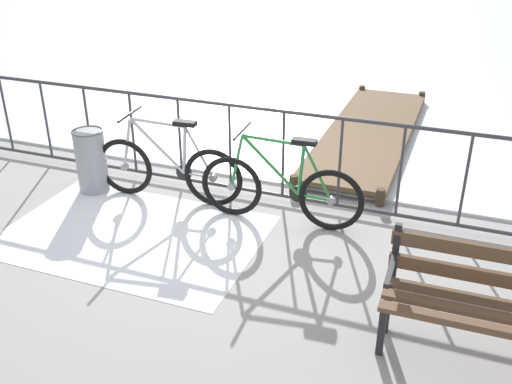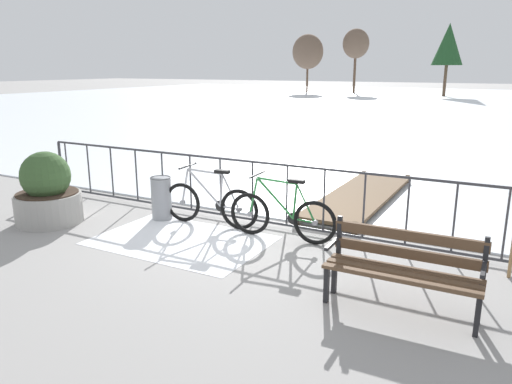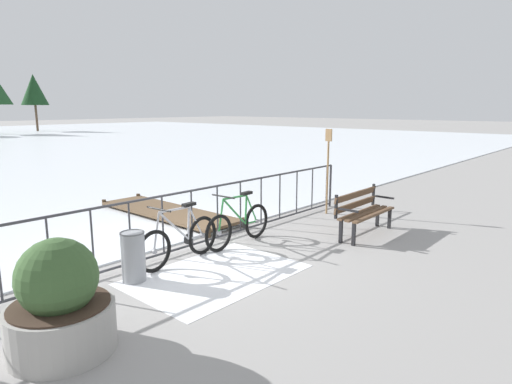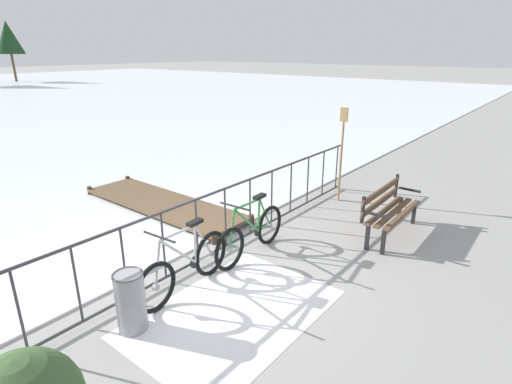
{
  "view_description": "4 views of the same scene",
  "coord_description": "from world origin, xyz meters",
  "px_view_note": "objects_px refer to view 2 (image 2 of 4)",
  "views": [
    {
      "loc": [
        2.38,
        -5.47,
        2.98
      ],
      "look_at": [
        0.61,
        -0.81,
        0.5
      ],
      "focal_mm": 40.93,
      "sensor_mm": 36.0,
      "label": 1
    },
    {
      "loc": [
        3.73,
        -6.75,
        2.52
      ],
      "look_at": [
        0.26,
        -0.36,
        0.66
      ],
      "focal_mm": 34.32,
      "sensor_mm": 36.0,
      "label": 2
    },
    {
      "loc": [
        -4.8,
        -5.75,
        2.47
      ],
      "look_at": [
        0.98,
        -0.63,
        0.97
      ],
      "focal_mm": 30.68,
      "sensor_mm": 36.0,
      "label": 3
    },
    {
      "loc": [
        -3.67,
        -4.03,
        3.07
      ],
      "look_at": [
        1.44,
        0.03,
        0.76
      ],
      "focal_mm": 28.32,
      "sensor_mm": 36.0,
      "label": 4
    }
  ],
  "objects_px": {
    "trash_bin": "(161,198)",
    "bicycle_second": "(282,216)",
    "bicycle_near_railing": "(210,204)",
    "planter_with_shrub": "(47,193)",
    "park_bench": "(404,264)"
  },
  "relations": [
    {
      "from": "park_bench",
      "to": "bicycle_second",
      "type": "bearing_deg",
      "value": 146.59
    },
    {
      "from": "bicycle_near_railing",
      "to": "planter_with_shrub",
      "type": "distance_m",
      "value": 2.71
    },
    {
      "from": "bicycle_second",
      "to": "park_bench",
      "type": "relative_size",
      "value": 1.06
    },
    {
      "from": "bicycle_near_railing",
      "to": "trash_bin",
      "type": "bearing_deg",
      "value": -173.72
    },
    {
      "from": "planter_with_shrub",
      "to": "trash_bin",
      "type": "bearing_deg",
      "value": 34.47
    },
    {
      "from": "bicycle_near_railing",
      "to": "bicycle_second",
      "type": "height_order",
      "value": "same"
    },
    {
      "from": "bicycle_second",
      "to": "planter_with_shrub",
      "type": "height_order",
      "value": "planter_with_shrub"
    },
    {
      "from": "bicycle_near_railing",
      "to": "trash_bin",
      "type": "xyz_separation_m",
      "value": [
        -0.92,
        -0.1,
        0.0
      ]
    },
    {
      "from": "bicycle_near_railing",
      "to": "trash_bin",
      "type": "distance_m",
      "value": 0.93
    },
    {
      "from": "trash_bin",
      "to": "bicycle_second",
      "type": "bearing_deg",
      "value": 1.3
    },
    {
      "from": "park_bench",
      "to": "planter_with_shrub",
      "type": "distance_m",
      "value": 5.84
    },
    {
      "from": "bicycle_near_railing",
      "to": "planter_with_shrub",
      "type": "bearing_deg",
      "value": -154.86
    },
    {
      "from": "bicycle_second",
      "to": "park_bench",
      "type": "bearing_deg",
      "value": -33.41
    },
    {
      "from": "bicycle_second",
      "to": "park_bench",
      "type": "height_order",
      "value": "bicycle_second"
    },
    {
      "from": "bicycle_near_railing",
      "to": "bicycle_second",
      "type": "xyz_separation_m",
      "value": [
        1.31,
        -0.05,
        0.0
      ]
    }
  ]
}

